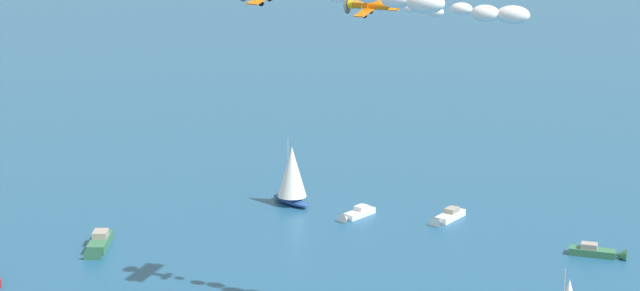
# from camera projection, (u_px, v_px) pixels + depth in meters

# --- Properties ---
(sailboat_far_stbd) EXTENTS (7.87, 8.02, 11.33)m
(sailboat_far_stbd) POSITION_uv_depth(u_px,v_px,m) (292.00, 175.00, 185.18)
(sailboat_far_stbd) COLOR #23478C
(sailboat_far_stbd) RESTS_ON ground_plane
(motorboat_inshore) EXTENTS (3.97, 8.49, 2.39)m
(motorboat_inshore) POSITION_uv_depth(u_px,v_px,m) (600.00, 252.00, 161.28)
(motorboat_inshore) COLOR #33704C
(motorboat_inshore) RESTS_ON ground_plane
(motorboat_ahead) EXTENTS (7.29, 5.94, 2.19)m
(motorboat_ahead) POSITION_uv_depth(u_px,v_px,m) (355.00, 214.00, 179.26)
(motorboat_ahead) COLOR white
(motorboat_ahead) RESTS_ON ground_plane
(motorboat_outer_ring_a) EXTENTS (8.03, 5.87, 2.35)m
(motorboat_outer_ring_a) POSITION_uv_depth(u_px,v_px,m) (447.00, 217.00, 177.56)
(motorboat_outer_ring_a) COLOR white
(motorboat_outer_ring_a) RESTS_ON ground_plane
(motorboat_outer_ring_b) EXTENTS (10.28, 3.67, 2.92)m
(motorboat_outer_ring_b) POSITION_uv_depth(u_px,v_px,m) (98.00, 245.00, 164.16)
(motorboat_outer_ring_b) COLOR #33704C
(motorboat_outer_ring_b) RESTS_ON ground_plane
(biplane_wingman) EXTENTS (7.36, 7.13, 3.67)m
(biplane_wingman) POSITION_uv_depth(u_px,v_px,m) (371.00, 4.00, 131.05)
(biplane_wingman) COLOR orange
(smoke_trail_wingman) EXTENTS (7.53, 14.70, 2.44)m
(smoke_trail_wingman) POSITION_uv_depth(u_px,v_px,m) (487.00, 13.00, 124.65)
(smoke_trail_wingman) COLOR white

